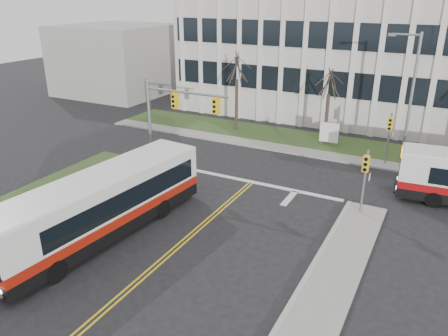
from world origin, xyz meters
TOP-DOWN VIEW (x-y plane):
  - ground at (0.00, 0.00)m, footprint 120.00×120.00m
  - sidewalk_west at (-7.00, -5.00)m, footprint 1.20×26.00m
  - sidewalk_cross at (5.00, 15.20)m, footprint 44.00×1.60m
  - building_lawn at (5.00, 18.00)m, footprint 44.00×5.00m
  - office_building at (5.00, 30.00)m, footprint 40.00×16.00m
  - building_annex at (-26.00, 26.00)m, footprint 12.00×12.00m
  - mast_arm_signal at (-5.62, 7.16)m, footprint 6.11×0.38m
  - signal_pole_near at (7.20, 6.90)m, footprint 0.34×0.39m
  - signal_pole_far at (7.20, 15.40)m, footprint 0.34×0.39m
  - streetlight at (8.03, 16.20)m, footprint 2.15×0.25m
  - directory_sign at (2.50, 17.50)m, footprint 1.50×0.12m
  - tree_left at (-6.00, 18.00)m, footprint 1.80×1.80m
  - tree_mid at (2.00, 18.20)m, footprint 1.80×1.80m
  - bus_main at (-3.92, -1.42)m, footprint 3.80×12.42m
  - newspaper_box_blue at (-6.80, -2.79)m, footprint 0.60×0.57m
  - newspaper_box_red at (-9.50, -3.25)m, footprint 0.61×0.58m

SIDE VIEW (x-z plane):
  - ground at x=0.00m, z-range 0.00..0.00m
  - building_lawn at x=5.00m, z-range 0.00..0.12m
  - sidewalk_west at x=-7.00m, z-range 0.00..0.14m
  - sidewalk_cross at x=5.00m, z-range 0.00..0.14m
  - newspaper_box_blue at x=-6.80m, z-range 0.00..0.95m
  - newspaper_box_red at x=-9.50m, z-range 0.00..0.95m
  - directory_sign at x=2.50m, z-range 0.17..2.17m
  - bus_main at x=-3.92m, z-range 0.00..3.26m
  - signal_pole_near at x=7.20m, z-range 0.60..4.40m
  - signal_pole_far at x=7.20m, z-range 0.60..4.40m
  - building_annex at x=-26.00m, z-range 0.00..8.00m
  - mast_arm_signal at x=-5.62m, z-range 1.16..7.36m
  - tree_mid at x=2.00m, z-range 1.47..8.29m
  - streetlight at x=8.03m, z-range 0.59..9.79m
  - tree_left at x=-6.00m, z-range 1.66..9.36m
  - office_building at x=5.00m, z-range 0.00..12.00m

